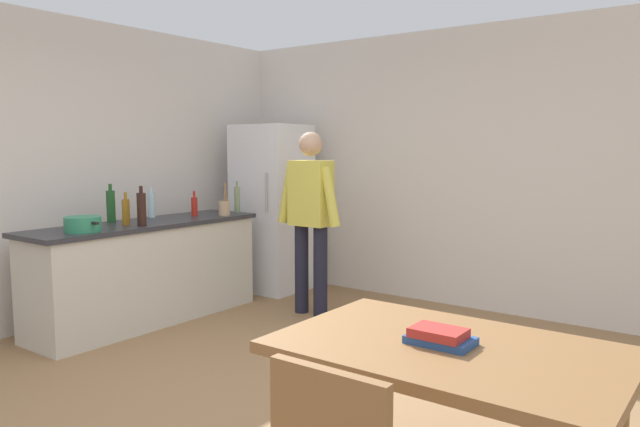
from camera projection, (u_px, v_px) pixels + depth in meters
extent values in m
plane|color=#936D47|center=(251.00, 408.00, 3.63)|extent=(14.00, 14.00, 0.00)
cube|color=silver|center=(459.00, 169.00, 5.89)|extent=(6.40, 0.12, 2.70)
cube|color=silver|center=(42.00, 172.00, 5.18)|extent=(0.12, 5.60, 2.70)
cube|color=beige|center=(147.00, 274.00, 5.41)|extent=(0.60, 2.12, 0.86)
cube|color=#2D2D33|center=(145.00, 224.00, 5.36)|extent=(0.64, 2.20, 0.04)
cube|color=white|center=(272.00, 208.00, 6.58)|extent=(0.70, 0.64, 1.80)
cylinder|color=#B2B2B7|center=(266.00, 193.00, 6.15)|extent=(0.02, 0.02, 0.40)
cylinder|color=#1E1E2D|center=(302.00, 269.00, 5.69)|extent=(0.13, 0.13, 0.84)
cylinder|color=#1E1E2D|center=(320.00, 271.00, 5.56)|extent=(0.13, 0.13, 0.84)
cube|color=#D8CC4C|center=(311.00, 193.00, 5.55)|extent=(0.38, 0.22, 0.60)
sphere|color=tan|center=(311.00, 144.00, 5.50)|extent=(0.22, 0.22, 0.22)
cylinder|color=#D8CC4C|center=(287.00, 194.00, 5.67)|extent=(0.20, 0.09, 0.55)
cylinder|color=#D8CC4C|center=(330.00, 197.00, 5.37)|extent=(0.20, 0.09, 0.55)
cube|color=olive|center=(449.00, 351.00, 2.49)|extent=(1.40, 0.90, 0.05)
cylinder|color=olive|center=(369.00, 379.00, 3.17)|extent=(0.06, 0.06, 0.70)
cylinder|color=#2D845B|center=(83.00, 224.00, 4.73)|extent=(0.28, 0.28, 0.12)
cube|color=black|center=(70.00, 220.00, 4.83)|extent=(0.06, 0.03, 0.02)
cube|color=black|center=(95.00, 223.00, 4.63)|extent=(0.06, 0.03, 0.02)
cylinder|color=tan|center=(224.00, 208.00, 5.84)|extent=(0.11, 0.11, 0.14)
cylinder|color=olive|center=(226.00, 194.00, 5.82)|extent=(0.02, 0.05, 0.22)
cylinder|color=olive|center=(225.00, 194.00, 5.81)|extent=(0.02, 0.04, 0.22)
cylinder|color=#B22319|center=(194.00, 207.00, 5.81)|extent=(0.06, 0.06, 0.18)
cylinder|color=#B22319|center=(194.00, 194.00, 5.80)|extent=(0.02, 0.02, 0.06)
cylinder|color=#1E5123|center=(111.00, 206.00, 5.32)|extent=(0.08, 0.08, 0.28)
cylinder|color=#1E5123|center=(110.00, 187.00, 5.30)|extent=(0.03, 0.03, 0.06)
cylinder|color=#996619|center=(126.00, 212.00, 5.14)|extent=(0.06, 0.06, 0.22)
cylinder|color=#996619|center=(125.00, 196.00, 5.13)|extent=(0.03, 0.03, 0.06)
cylinder|color=black|center=(142.00, 210.00, 5.06)|extent=(0.08, 0.08, 0.28)
cylinder|color=black|center=(141.00, 189.00, 5.04)|extent=(0.03, 0.03, 0.06)
cylinder|color=silver|center=(151.00, 205.00, 5.68)|extent=(0.07, 0.07, 0.24)
cylinder|color=silver|center=(151.00, 189.00, 5.67)|extent=(0.03, 0.03, 0.06)
cylinder|color=gray|center=(237.00, 200.00, 6.10)|extent=(0.06, 0.06, 0.26)
cylinder|color=gray|center=(237.00, 184.00, 6.08)|extent=(0.02, 0.02, 0.06)
cube|color=#284C8E|center=(441.00, 340.00, 2.50)|extent=(0.27, 0.17, 0.03)
cube|color=#B22D28|center=(438.00, 333.00, 2.49)|extent=(0.22, 0.15, 0.04)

